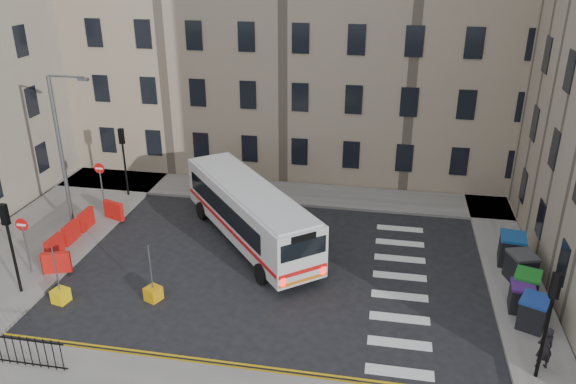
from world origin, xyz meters
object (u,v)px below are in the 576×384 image
(bus, at_px, (249,211))
(bollard_chevron, at_px, (61,296))
(wheelie_bin_c, at_px, (526,287))
(wheelie_bin_d, at_px, (521,267))
(pedestrian, at_px, (545,348))
(bollard_yellow, at_px, (153,294))
(wheelie_bin_e, at_px, (511,249))
(wheelie_bin_a, at_px, (533,312))
(wheelie_bin_b, at_px, (521,297))
(streetlamp, at_px, (61,152))

(bus, distance_m, bollard_chevron, 9.39)
(wheelie_bin_c, bearing_deg, wheelie_bin_d, 105.51)
(wheelie_bin_c, distance_m, wheelie_bin_d, 1.58)
(pedestrian, xyz_separation_m, bollard_yellow, (-15.11, 1.64, -0.69))
(bollard_yellow, height_order, bollard_chevron, same)
(pedestrian, bearing_deg, bus, -48.82)
(bus, height_order, bollard_chevron, bus)
(wheelie_bin_c, bearing_deg, pedestrian, -75.01)
(wheelie_bin_d, bearing_deg, wheelie_bin_e, 77.29)
(wheelie_bin_a, height_order, wheelie_bin_b, wheelie_bin_a)
(bus, xyz_separation_m, wheelie_bin_d, (12.66, -1.60, -0.88))
(bus, distance_m, wheelie_bin_e, 12.55)
(streetlamp, height_order, wheelie_bin_a, streetlamp)
(streetlamp, xyz_separation_m, bus, (9.51, 0.41, -2.64))
(streetlamp, distance_m, bus, 9.88)
(bus, xyz_separation_m, bollard_yellow, (-2.75, -5.78, -1.40))
(pedestrian, bearing_deg, wheelie_bin_e, -109.11)
(bollard_yellow, bearing_deg, wheelie_bin_e, 20.32)
(bus, relative_size, wheelie_bin_b, 8.46)
(bollard_chevron, bearing_deg, streetlamp, 115.76)
(streetlamp, xyz_separation_m, wheelie_bin_b, (21.78, -3.51, -3.60))
(bus, distance_m, pedestrian, 14.43)
(wheelie_bin_a, bearing_deg, wheelie_bin_b, 126.01)
(streetlamp, bearing_deg, pedestrian, -17.77)
(wheelie_bin_e, bearing_deg, bollard_yellow, -152.37)
(wheelie_bin_a, bearing_deg, wheelie_bin_e, 113.63)
(wheelie_bin_d, xyz_separation_m, pedestrian, (-0.30, -5.82, 0.17))
(bus, xyz_separation_m, wheelie_bin_a, (12.50, -5.01, -0.90))
(streetlamp, bearing_deg, wheelie_bin_b, -9.16)
(streetlamp, bearing_deg, wheelie_bin_c, -7.14)
(bus, bearing_deg, streetlamp, 143.51)
(wheelie_bin_d, distance_m, bollard_chevron, 19.82)
(bus, distance_m, wheelie_bin_b, 12.92)
(wheelie_bin_c, bearing_deg, bus, -176.07)
(streetlamp, relative_size, pedestrian, 4.85)
(pedestrian, relative_size, bollard_yellow, 2.80)
(pedestrian, height_order, bollard_chevron, pedestrian)
(wheelie_bin_c, distance_m, wheelie_bin_e, 3.06)
(wheelie_bin_a, xyz_separation_m, wheelie_bin_d, (0.16, 3.41, 0.03))
(pedestrian, bearing_deg, bollard_yellow, -24.05)
(wheelie_bin_e, distance_m, bollard_chevron, 20.12)
(wheelie_bin_b, xyz_separation_m, bollard_chevron, (-18.78, -2.70, -0.44))
(wheelie_bin_b, bearing_deg, streetlamp, 176.99)
(streetlamp, xyz_separation_m, wheelie_bin_e, (22.03, 0.29, -3.46))
(wheelie_bin_e, bearing_deg, wheelie_bin_a, -82.91)
(wheelie_bin_b, bearing_deg, pedestrian, -82.39)
(streetlamp, relative_size, wheelie_bin_b, 6.95)
(streetlamp, distance_m, pedestrian, 23.20)
(streetlamp, xyz_separation_m, wheelie_bin_c, (22.10, -2.77, -3.54))
(streetlamp, height_order, bollard_yellow, streetlamp)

